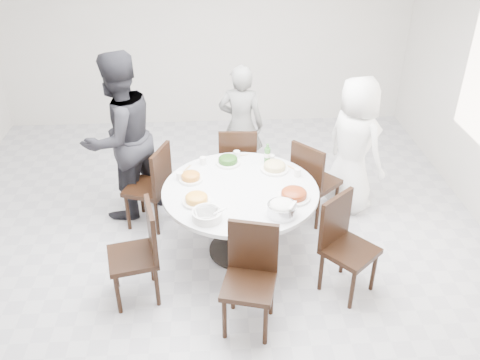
{
  "coord_description": "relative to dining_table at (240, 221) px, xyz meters",
  "views": [
    {
      "loc": [
        0.07,
        -4.33,
        3.33
      ],
      "look_at": [
        0.32,
        -0.18,
        0.82
      ],
      "focal_mm": 38.0,
      "sensor_mm": 36.0,
      "label": 1
    }
  ],
  "objects": [
    {
      "name": "dish_redbrown",
      "position": [
        0.49,
        -0.19,
        0.41
      ],
      "size": [
        0.31,
        0.31,
        0.08
      ],
      "primitive_type": "cylinder",
      "color": "white",
      "rests_on": "dining_table"
    },
    {
      "name": "dish_pale",
      "position": [
        0.37,
        0.34,
        0.41
      ],
      "size": [
        0.28,
        0.28,
        0.08
      ],
      "primitive_type": "cylinder",
      "color": "white",
      "rests_on": "dining_table"
    },
    {
      "name": "chair_nw",
      "position": [
        -0.97,
        0.55,
        0.1
      ],
      "size": [
        0.54,
        0.54,
        0.95
      ],
      "primitive_type": "cube",
      "rotation": [
        0.0,
        0.0,
        4.36
      ],
      "color": "black",
      "rests_on": "floor"
    },
    {
      "name": "dish_orange",
      "position": [
        -0.48,
        0.19,
        0.41
      ],
      "size": [
        0.23,
        0.23,
        0.06
      ],
      "primitive_type": "cylinder",
      "color": "white",
      "rests_on": "dining_table"
    },
    {
      "name": "wall_back",
      "position": [
        -0.32,
        3.23,
        1.02
      ],
      "size": [
        6.0,
        0.01,
        2.8
      ],
      "primitive_type": "cube",
      "color": "silver",
      "rests_on": "ground"
    },
    {
      "name": "chair_sw",
      "position": [
        -0.98,
        -0.59,
        0.1
      ],
      "size": [
        0.5,
        0.5,
        0.95
      ],
      "primitive_type": "cube",
      "rotation": [
        0.0,
        0.0,
        4.93
      ],
      "color": "black",
      "rests_on": "floor"
    },
    {
      "name": "chair_n",
      "position": [
        0.04,
        1.02,
        0.1
      ],
      "size": [
        0.45,
        0.45,
        0.95
      ],
      "primitive_type": "cube",
      "rotation": [
        0.0,
        0.0,
        3.08
      ],
      "color": "black",
      "rests_on": "floor"
    },
    {
      "name": "chair_ne",
      "position": [
        0.87,
        0.57,
        0.1
      ],
      "size": [
        0.59,
        0.59,
        0.95
      ],
      "primitive_type": "cube",
      "rotation": [
        0.0,
        0.0,
        2.3
      ],
      "color": "black",
      "rests_on": "floor"
    },
    {
      "name": "soup_bowl",
      "position": [
        -0.32,
        -0.47,
        0.42
      ],
      "size": [
        0.27,
        0.27,
        0.08
      ],
      "primitive_type": "cylinder",
      "color": "white",
      "rests_on": "dining_table"
    },
    {
      "name": "diner_left",
      "position": [
        -1.23,
        0.82,
        0.56
      ],
      "size": [
        1.13,
        1.14,
        1.86
      ],
      "primitive_type": "imported",
      "rotation": [
        0.0,
        0.0,
        3.95
      ],
      "color": "black",
      "rests_on": "floor"
    },
    {
      "name": "diner_right",
      "position": [
        1.3,
        0.77,
        0.41
      ],
      "size": [
        0.83,
        0.91,
        1.56
      ],
      "primitive_type": "imported",
      "rotation": [
        0.0,
        0.0,
        2.13
      ],
      "color": "white",
      "rests_on": "floor"
    },
    {
      "name": "chair_se",
      "position": [
        0.94,
        -0.62,
        0.1
      ],
      "size": [
        0.59,
        0.59,
        0.95
      ],
      "primitive_type": "cube",
      "rotation": [
        0.0,
        0.0,
        7.01
      ],
      "color": "black",
      "rests_on": "floor"
    },
    {
      "name": "dining_table",
      "position": [
        0.0,
        0.0,
        0.0
      ],
      "size": [
        1.5,
        1.5,
        0.75
      ],
      "primitive_type": "cylinder",
      "color": "white",
      "rests_on": "floor"
    },
    {
      "name": "floor",
      "position": [
        -0.32,
        0.23,
        -0.38
      ],
      "size": [
        6.0,
        6.0,
        0.01
      ],
      "primitive_type": "cube",
      "color": "#B9B8BE",
      "rests_on": "ground"
    },
    {
      "name": "beverage_bottle",
      "position": [
        0.31,
        0.49,
        0.48
      ],
      "size": [
        0.06,
        0.06,
        0.22
      ],
      "primitive_type": "cylinder",
      "color": "#34732E",
      "rests_on": "dining_table"
    },
    {
      "name": "diner_middle",
      "position": [
        0.1,
        1.44,
        0.37
      ],
      "size": [
        0.61,
        0.46,
        1.49
      ],
      "primitive_type": "imported",
      "rotation": [
        0.0,
        0.0,
        2.93
      ],
      "color": "black",
      "rests_on": "floor"
    },
    {
      "name": "chopsticks",
      "position": [
        -0.02,
        0.7,
        0.38
      ],
      "size": [
        0.24,
        0.04,
        0.01
      ],
      "primitive_type": null,
      "color": "tan",
      "rests_on": "dining_table"
    },
    {
      "name": "rice_bowl",
      "position": [
        0.34,
        -0.45,
        0.43
      ],
      "size": [
        0.26,
        0.26,
        0.11
      ],
      "primitive_type": "cylinder",
      "color": "silver",
      "rests_on": "dining_table"
    },
    {
      "name": "chair_s",
      "position": [
        0.01,
        -1.01,
        0.1
      ],
      "size": [
        0.51,
        0.51,
        0.95
      ],
      "primitive_type": "cube",
      "rotation": [
        0.0,
        0.0,
        6.03
      ],
      "color": "black",
      "rests_on": "floor"
    },
    {
      "name": "dish_tofu",
      "position": [
        -0.41,
        -0.21,
        0.41
      ],
      "size": [
        0.26,
        0.26,
        0.07
      ],
      "primitive_type": "cylinder",
      "color": "white",
      "rests_on": "dining_table"
    },
    {
      "name": "dish_greens",
      "position": [
        -0.1,
        0.49,
        0.41
      ],
      "size": [
        0.25,
        0.25,
        0.07
      ],
      "primitive_type": "cylinder",
      "color": "white",
      "rests_on": "dining_table"
    },
    {
      "name": "tea_cups",
      "position": [
        0.02,
        0.66,
        0.42
      ],
      "size": [
        0.07,
        0.07,
        0.08
      ],
      "primitive_type": "cylinder",
      "color": "white",
      "rests_on": "dining_table"
    }
  ]
}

